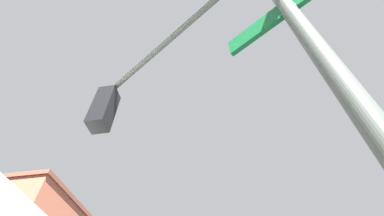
{
  "coord_description": "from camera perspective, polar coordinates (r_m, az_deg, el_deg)",
  "views": [
    {
      "loc": [
        -7.73,
        -6.44,
        1.62
      ],
      "look_at": [
        -6.12,
        -6.17,
        3.44
      ],
      "focal_mm": 24.08,
      "sensor_mm": 36.0,
      "label": 1
    }
  ],
  "objects": [
    {
      "name": "traffic_signal_near",
      "position": [
        2.77,
        -4.96,
        5.05
      ],
      "size": [
        2.14,
        3.09,
        5.44
      ],
      "color": "#474C47",
      "rests_on": "ground_plane"
    }
  ]
}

